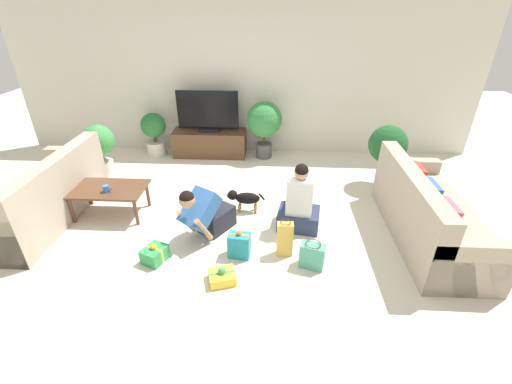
{
  "coord_description": "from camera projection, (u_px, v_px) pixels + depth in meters",
  "views": [
    {
      "loc": [
        0.56,
        -3.68,
        2.58
      ],
      "look_at": [
        0.35,
        0.11,
        0.45
      ],
      "focal_mm": 24.0,
      "sensor_mm": 36.0,
      "label": 1
    }
  ],
  "objects": [
    {
      "name": "tv_console",
      "position": [
        210.0,
        143.0,
        6.43
      ],
      "size": [
        1.34,
        0.48,
        0.47
      ],
      "color": "brown",
      "rests_on": "ground_plane"
    },
    {
      "name": "potted_plant_corner_left",
      "position": [
        99.0,
        145.0,
        5.59
      ],
      "size": [
        0.5,
        0.5,
        0.84
      ],
      "color": "beige",
      "rests_on": "ground_plane"
    },
    {
      "name": "coffee_table",
      "position": [
        109.0,
        191.0,
        4.56
      ],
      "size": [
        0.97,
        0.59,
        0.4
      ],
      "color": "brown",
      "rests_on": "ground_plane"
    },
    {
      "name": "gift_bag_a",
      "position": [
        312.0,
        256.0,
        3.73
      ],
      "size": [
        0.3,
        0.21,
        0.32
      ],
      "rotation": [
        0.0,
        0.0,
        -0.29
      ],
      "color": "#4CA384",
      "rests_on": "ground_plane"
    },
    {
      "name": "gift_box_c",
      "position": [
        155.0,
        254.0,
        3.85
      ],
      "size": [
        0.31,
        0.33,
        0.24
      ],
      "rotation": [
        0.0,
        0.0,
        -0.4
      ],
      "color": "#2D934C",
      "rests_on": "ground_plane"
    },
    {
      "name": "ground_plane",
      "position": [
        229.0,
        225.0,
        4.49
      ],
      "size": [
        16.0,
        16.0,
        0.0
      ],
      "primitive_type": "plane",
      "color": "beige"
    },
    {
      "name": "gift_bag_b",
      "position": [
        285.0,
        239.0,
        3.88
      ],
      "size": [
        0.19,
        0.12,
        0.45
      ],
      "rotation": [
        0.0,
        0.0,
        0.03
      ],
      "color": "#E5B74C",
      "rests_on": "ground_plane"
    },
    {
      "name": "gift_box_b",
      "position": [
        239.0,
        245.0,
        3.89
      ],
      "size": [
        0.26,
        0.19,
        0.35
      ],
      "rotation": [
        0.0,
        0.0,
        -0.1
      ],
      "color": "teal",
      "rests_on": "ground_plane"
    },
    {
      "name": "wall_back",
      "position": [
        244.0,
        82.0,
        6.15
      ],
      "size": [
        8.4,
        0.06,
        2.6
      ],
      "color": "beige",
      "rests_on": "ground_plane"
    },
    {
      "name": "sofa_left",
      "position": [
        45.0,
        198.0,
        4.5
      ],
      "size": [
        0.83,
        2.04,
        0.87
      ],
      "rotation": [
        0.0,
        0.0,
        -1.57
      ],
      "color": "tan",
      "rests_on": "ground_plane"
    },
    {
      "name": "potted_plant_back_left",
      "position": [
        154.0,
        131.0,
        6.32
      ],
      "size": [
        0.45,
        0.45,
        0.81
      ],
      "color": "beige",
      "rests_on": "ground_plane"
    },
    {
      "name": "person_kneeling",
      "position": [
        206.0,
        213.0,
        4.15
      ],
      "size": [
        0.66,
        0.79,
        0.75
      ],
      "rotation": [
        0.0,
        0.0,
        -0.57
      ],
      "color": "#23232D",
      "rests_on": "ground_plane"
    },
    {
      "name": "person_sitting",
      "position": [
        299.0,
        206.0,
        4.3
      ],
      "size": [
        0.58,
        0.53,
        0.92
      ],
      "rotation": [
        0.0,
        0.0,
        2.99
      ],
      "color": "#283351",
      "rests_on": "ground_plane"
    },
    {
      "name": "potted_plant_corner_right",
      "position": [
        388.0,
        146.0,
        5.17
      ],
      "size": [
        0.57,
        0.57,
        0.97
      ],
      "color": "beige",
      "rests_on": "ground_plane"
    },
    {
      "name": "tv",
      "position": [
        208.0,
        113.0,
        6.15
      ],
      "size": [
        1.11,
        0.2,
        0.74
      ],
      "color": "black",
      "rests_on": "tv_console"
    },
    {
      "name": "dog",
      "position": [
        244.0,
        198.0,
        4.7
      ],
      "size": [
        0.54,
        0.16,
        0.32
      ],
      "rotation": [
        0.0,
        0.0,
        4.69
      ],
      "color": "black",
      "rests_on": "ground_plane"
    },
    {
      "name": "potted_plant_back_right",
      "position": [
        264.0,
        122.0,
        6.12
      ],
      "size": [
        0.63,
        0.63,
        1.04
      ],
      "color": "#4C4C51",
      "rests_on": "ground_plane"
    },
    {
      "name": "mug",
      "position": [
        106.0,
        189.0,
        4.44
      ],
      "size": [
        0.12,
        0.08,
        0.09
      ],
      "color": "#386BAD",
      "rests_on": "coffee_table"
    },
    {
      "name": "gift_box_a",
      "position": [
        222.0,
        277.0,
        3.57
      ],
      "size": [
        0.33,
        0.31,
        0.18
      ],
      "rotation": [
        0.0,
        0.0,
        0.29
      ],
      "color": "yellow",
      "rests_on": "ground_plane"
    },
    {
      "name": "sofa_right",
      "position": [
        427.0,
        215.0,
        4.13
      ],
      "size": [
        0.83,
        2.04,
        0.87
      ],
      "rotation": [
        0.0,
        0.0,
        1.57
      ],
      "color": "tan",
      "rests_on": "ground_plane"
    }
  ]
}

